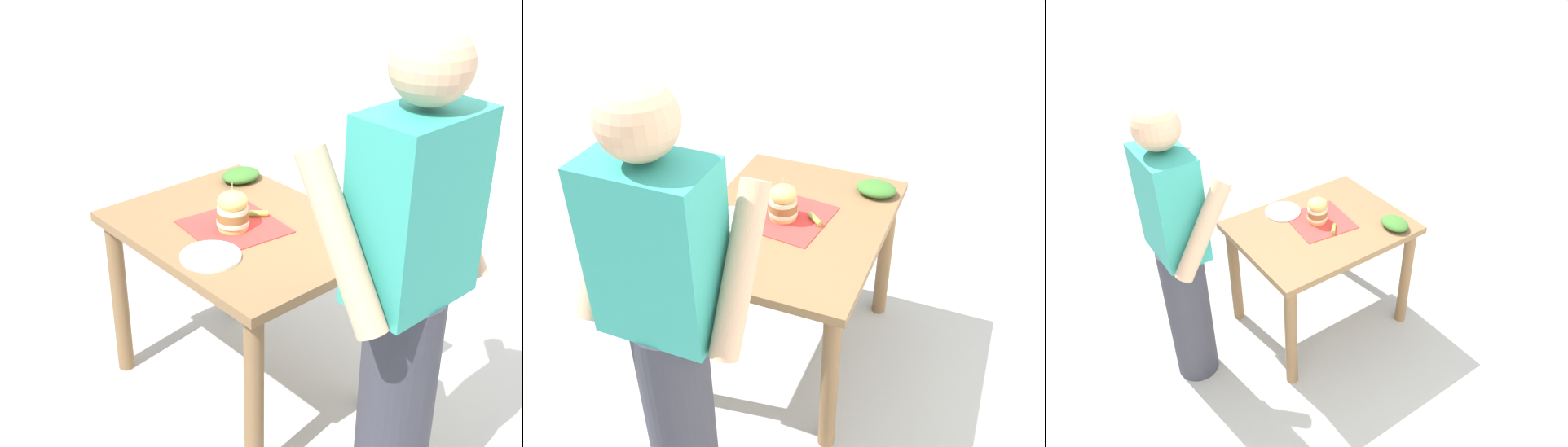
% 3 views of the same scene
% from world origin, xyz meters
% --- Properties ---
extents(ground_plane, '(80.00, 80.00, 0.00)m').
position_xyz_m(ground_plane, '(0.00, 0.00, 0.00)').
color(ground_plane, '#ADAAA3').
extents(patio_table, '(0.77, 1.00, 0.77)m').
position_xyz_m(patio_table, '(0.00, 0.00, 0.62)').
color(patio_table, brown).
rests_on(patio_table, ground).
extents(serving_paper, '(0.38, 0.38, 0.00)m').
position_xyz_m(serving_paper, '(0.03, -0.02, 0.77)').
color(serving_paper, red).
rests_on(serving_paper, patio_table).
extents(sandwich, '(0.13, 0.13, 0.19)m').
position_xyz_m(sandwich, '(0.05, -0.01, 0.85)').
color(sandwich, '#E5B25B').
rests_on(sandwich, serving_paper).
extents(pickle_spear, '(0.08, 0.07, 0.02)m').
position_xyz_m(pickle_spear, '(-0.09, -0.03, 0.78)').
color(pickle_spear, '#8EA83D').
rests_on(pickle_spear, serving_paper).
extents(side_plate_with_forks, '(0.22, 0.22, 0.02)m').
position_xyz_m(side_plate_with_forks, '(0.25, 0.11, 0.77)').
color(side_plate_with_forks, white).
rests_on(side_plate_with_forks, patio_table).
extents(side_salad, '(0.18, 0.14, 0.05)m').
position_xyz_m(side_salad, '(-0.27, -0.34, 0.79)').
color(side_salad, '#386B28').
rests_on(side_salad, patio_table).
extents(diner_across_table, '(0.55, 0.35, 1.69)m').
position_xyz_m(diner_across_table, '(0.09, 0.85, 0.88)').
color(diner_across_table, '#33333D').
rests_on(diner_across_table, ground).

